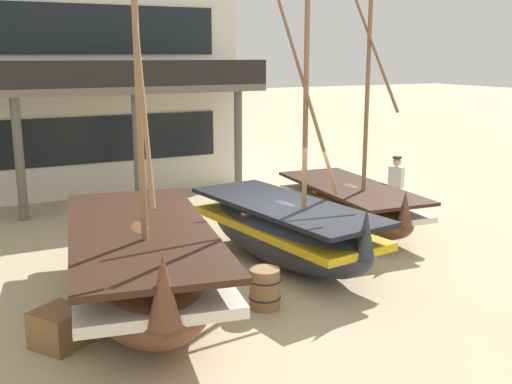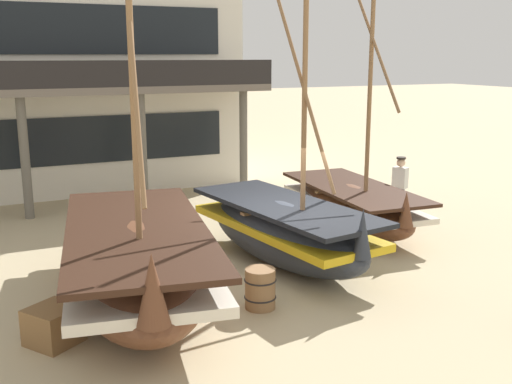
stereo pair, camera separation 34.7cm
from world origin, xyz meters
The scene contains 8 objects.
ground_plane centered at (0.00, 0.00, 0.00)m, with size 120.00×120.00×0.00m, color tan.
fishing_boat_near_left centered at (0.31, 0.27, 0.71)m, with size 2.38×4.97×5.63m.
fishing_boat_centre_large centered at (-2.95, -0.47, 0.77)m, with size 3.28×6.11×7.31m.
fishing_boat_far_right centered at (3.02, 1.78, 0.62)m, with size 2.17×4.79×6.25m.
fisherman_by_hull centered at (4.54, 1.93, 0.83)m, with size 0.35×0.42×1.68m.
wooden_barrel centered at (-1.12, -1.56, 0.35)m, with size 0.56×0.56×0.70m.
cargo_crate centered at (-4.49, -1.42, 0.28)m, with size 0.68×0.68×0.57m, color brown.
harbor_building_main centered at (-2.60, 11.35, 4.94)m, with size 11.31×8.89×9.88m.
Camera 2 is at (-5.30, -10.28, 4.24)m, focal length 42.42 mm.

